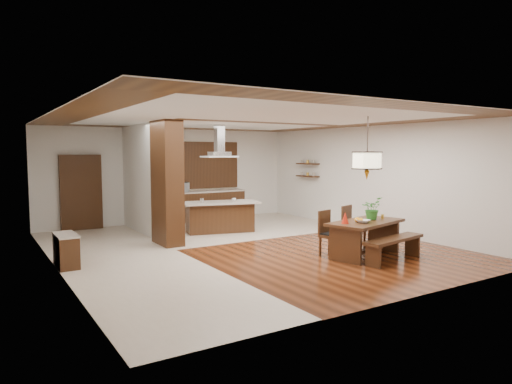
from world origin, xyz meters
TOP-DOWN VIEW (x-y plane):
  - room_shell at (0.00, 0.00)m, footprint 9.00×9.04m
  - tile_hallway at (-2.75, 0.00)m, footprint 2.50×9.00m
  - tile_kitchen at (1.25, 2.50)m, footprint 5.50×4.00m
  - soffit_band at (0.00, 0.00)m, footprint 8.00×9.00m
  - partition_pier at (-1.40, 1.20)m, footprint 0.45×1.00m
  - partition_stub at (-1.40, 3.30)m, footprint 0.18×2.40m
  - hallway_console at (-3.81, 0.20)m, footprint 0.37×0.88m
  - hallway_doorway at (-2.70, 4.40)m, footprint 1.10×0.20m
  - rear_counter at (1.00, 4.20)m, footprint 2.60×0.62m
  - kitchen_window at (1.00, 4.46)m, footprint 2.60×0.08m
  - shelf_lower at (3.87, 2.60)m, footprint 0.26×0.90m
  - shelf_upper at (3.87, 2.60)m, footprint 0.26×0.90m
  - dining_table at (1.66, -2.14)m, footprint 1.94×1.31m
  - dining_bench at (1.82, -2.76)m, footprint 1.72×0.67m
  - dining_chair_left at (1.09, -1.73)m, footprint 0.51×0.51m
  - dining_chair_right at (1.95, -1.51)m, footprint 0.54×0.54m
  - pendant_lantern at (1.66, -2.14)m, footprint 0.64×0.64m
  - foliage_plant at (1.91, -2.06)m, footprint 0.53×0.50m
  - fruit_bowl at (1.42, -2.30)m, footprint 0.33×0.33m
  - napkin_cone at (1.05, -2.17)m, footprint 0.17×0.17m
  - gold_ornament at (2.23, -2.07)m, footprint 0.08×0.08m
  - kitchen_island at (0.39, 1.99)m, footprint 2.18×1.34m
  - range_hood at (0.39, 1.99)m, footprint 0.90×0.55m
  - island_cup at (0.76, 1.87)m, footprint 0.13×0.13m
  - microwave at (0.17, 4.22)m, footprint 0.60×0.47m

SIDE VIEW (x-z plane):
  - tile_hallway at x=-2.75m, z-range 0.00..0.01m
  - tile_kitchen at x=1.25m, z-range 0.00..0.01m
  - dining_bench at x=1.82m, z-range 0.00..0.47m
  - hallway_console at x=-3.81m, z-range 0.00..0.63m
  - kitchen_island at x=0.39m, z-range 0.01..0.85m
  - dining_chair_left at x=1.09m, z-range 0.00..0.94m
  - rear_counter at x=1.00m, z-range 0.00..0.95m
  - dining_chair_right at x=1.95m, z-range 0.00..0.97m
  - dining_table at x=1.66m, z-range 0.17..0.91m
  - fruit_bowl at x=1.42m, z-range 0.74..0.80m
  - gold_ornament at x=2.23m, z-range 0.74..0.83m
  - napkin_cone at x=1.05m, z-range 0.74..0.97m
  - island_cup at x=0.76m, z-range 0.84..0.93m
  - foliage_plant at x=1.91m, z-range 0.74..1.22m
  - hallway_doorway at x=-2.70m, z-range 0.00..2.10m
  - microwave at x=0.17m, z-range 0.95..1.24m
  - shelf_lower at x=3.87m, z-range 1.38..1.42m
  - partition_pier at x=-1.40m, z-range 0.00..2.90m
  - partition_stub at x=-1.40m, z-range 0.00..2.90m
  - kitchen_window at x=1.00m, z-range 1.00..2.50m
  - shelf_upper at x=3.87m, z-range 1.78..1.82m
  - room_shell at x=0.00m, z-range 0.60..3.52m
  - pendant_lantern at x=1.66m, z-range 1.59..2.90m
  - range_hood at x=0.39m, z-range 2.03..2.90m
  - soffit_band at x=0.00m, z-range 2.88..2.89m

